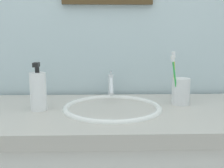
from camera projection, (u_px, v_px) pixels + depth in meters
The scene contains 7 objects.
tiled_wall_back at pixel (107, 23), 1.21m from camera, with size 2.48×0.04×2.40m, color silver.
sink_basin at pixel (112, 116), 1.00m from camera, with size 0.39×0.39×0.10m.
faucet at pixel (111, 85), 1.16m from camera, with size 0.02×0.16×0.12m.
toothbrush_cup at pixel (181, 91), 1.04m from camera, with size 0.07×0.07×0.11m, color white.
toothbrush_yellow at pixel (174, 75), 1.02m from camera, with size 0.03×0.02×0.21m.
toothbrush_green at pixel (175, 77), 1.00m from camera, with size 0.05×0.03×0.20m.
soap_dispenser at pixel (38, 91), 0.96m from camera, with size 0.06×0.06×0.18m.
Camera 1 is at (-0.02, -0.94, 1.12)m, focal length 40.78 mm.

